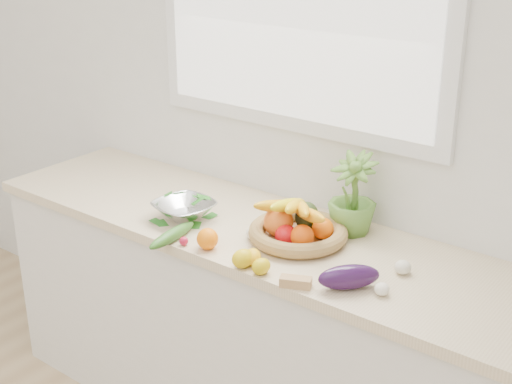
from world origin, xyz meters
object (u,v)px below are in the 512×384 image
Objects in this scene: apple at (286,236)px; colander_with_spinach at (184,205)px; fruit_basket at (297,227)px; eggplant at (349,277)px; potted_herb at (353,195)px; cucumber at (172,235)px.

colander_with_spinach is (-0.44, -0.05, 0.02)m from apple.
apple is 0.06m from fruit_basket.
apple is 0.35m from eggplant.
potted_herb is at bearing 119.56° from eggplant.
eggplant is 0.43× the size of fruit_basket.
potted_herb is 0.64m from colander_with_spinach.
colander_with_spinach is (-0.77, 0.07, 0.02)m from eggplant.
colander_with_spinach is at bearing -173.22° from apple.
cucumber is 0.66m from potted_herb.
eggplant reaches higher than apple.
cucumber is 0.54× the size of fruit_basket.
fruit_basket reaches higher than cucumber.
potted_herb is at bearing 63.23° from apple.
cucumber is 0.19m from colander_with_spinach.
apple is 0.17× the size of fruit_basket.
potted_herb is at bearing 44.59° from cucumber.
cucumber is at bearing -60.33° from colander_with_spinach.
eggplant is 0.37m from fruit_basket.
cucumber is 0.79× the size of potted_herb.
apple is at bearing -95.15° from fruit_basket.
eggplant reaches higher than cucumber.
eggplant is at bearing 7.82° from cucumber.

